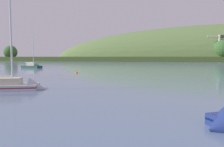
{
  "coord_description": "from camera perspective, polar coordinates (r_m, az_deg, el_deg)",
  "views": [
    {
      "loc": [
        1.72,
        1.29,
        3.82
      ],
      "look_at": [
        -7.94,
        36.42,
        1.03
      ],
      "focal_mm": 35.51,
      "sensor_mm": 36.0,
      "label": 1
    }
  ],
  "objects": [
    {
      "name": "dockside_crane",
      "position": [
        178.75,
        25.81,
        5.66
      ],
      "size": [
        11.5,
        5.01,
        19.57
      ],
      "rotation": [
        0.0,
        0.0,
        3.39
      ],
      "color": "#4C4C51",
      "rests_on": "ground"
    },
    {
      "name": "sailboat_near_mooring",
      "position": [
        27.87,
        -23.91,
        -3.49
      ],
      "size": [
        8.74,
        6.01,
        12.81
      ],
      "rotation": [
        0.0,
        0.0,
        0.43
      ],
      "color": "#ADB2BC",
      "rests_on": "ground"
    },
    {
      "name": "sailboat_outer_reach",
      "position": [
        78.33,
        -19.56,
        1.53
      ],
      "size": [
        8.44,
        3.75,
        12.88
      ],
      "rotation": [
        0.0,
        0.0,
        6.11
      ],
      "color": "#0F564C",
      "rests_on": "ground"
    },
    {
      "name": "mooring_buoy_foreground",
      "position": [
        52.2,
        -9.15,
        0.13
      ],
      "size": [
        0.7,
        0.7,
        0.78
      ],
      "color": "#EA5B19",
      "rests_on": "ground"
    },
    {
      "name": "mooring_buoy_far_upstream",
      "position": [
        68.67,
        -18.35,
        0.97
      ],
      "size": [
        0.48,
        0.48,
        0.56
      ],
      "color": "red",
      "rests_on": "ground"
    }
  ]
}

